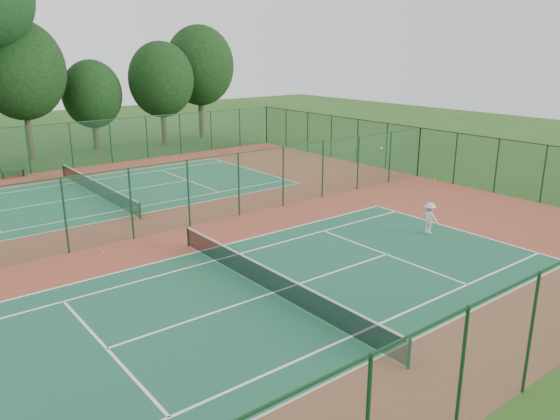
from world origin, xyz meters
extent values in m
plane|color=#274E18|center=(0.00, 0.00, 0.00)|extent=(120.00, 120.00, 0.00)
cube|color=brown|center=(0.00, 0.00, 0.01)|extent=(40.00, 36.00, 0.01)
cube|color=#1C593D|center=(0.00, -9.00, 0.01)|extent=(23.77, 10.97, 0.01)
cube|color=#206749|center=(0.00, 9.00, 0.01)|extent=(23.77, 10.97, 0.01)
cube|color=#164329|center=(0.00, 18.00, 1.75)|extent=(40.00, 0.02, 3.50)
cube|color=#153A1F|center=(0.00, 18.00, 3.46)|extent=(40.00, 0.05, 0.05)
cube|color=#1A5033|center=(0.00, -18.00, 1.75)|extent=(40.00, 0.02, 3.50)
cube|color=#13361A|center=(0.00, -18.00, 3.46)|extent=(40.00, 0.05, 0.05)
cube|color=#184A29|center=(20.00, 0.00, 1.75)|extent=(0.02, 36.00, 3.50)
cube|color=#12331C|center=(20.00, 0.00, 3.46)|extent=(0.05, 36.00, 0.05)
cube|color=#194D2B|center=(0.00, 0.00, 1.75)|extent=(40.00, 0.02, 3.50)
cube|color=#153A1F|center=(0.00, 0.00, 3.46)|extent=(40.00, 0.05, 0.05)
cylinder|color=#153A22|center=(0.00, -15.40, 0.49)|extent=(0.10, 0.10, 0.97)
cylinder|color=#153A22|center=(0.00, -2.60, 0.49)|extent=(0.10, 0.10, 0.97)
cube|color=black|center=(0.00, -9.00, 0.48)|extent=(0.02, 12.80, 0.85)
cube|color=white|center=(0.00, -9.00, 0.92)|extent=(0.04, 12.80, 0.06)
cylinder|color=#12321C|center=(0.00, 2.60, 0.49)|extent=(0.10, 0.10, 0.97)
cylinder|color=#12321C|center=(0.00, 15.40, 0.49)|extent=(0.10, 0.10, 0.97)
cube|color=black|center=(0.00, 9.00, 0.48)|extent=(0.02, 12.80, 0.85)
cube|color=silver|center=(0.00, 9.00, 0.92)|extent=(0.04, 12.80, 0.06)
imported|color=silver|center=(10.26, -8.34, 0.80)|extent=(0.71, 1.08, 1.56)
cube|color=#123618|center=(-3.48, 17.46, 0.26)|extent=(0.11, 0.45, 0.50)
cube|color=#123618|center=(-2.15, 17.54, 0.26)|extent=(0.11, 0.45, 0.50)
cube|color=#123618|center=(-2.81, 17.50, 0.53)|extent=(1.68, 0.56, 0.06)
cube|color=#123618|center=(-2.80, 17.28, 0.78)|extent=(1.66, 0.15, 0.50)
sphere|color=gold|center=(6.29, -0.23, 0.05)|extent=(0.07, 0.07, 0.07)
sphere|color=#C6DD33|center=(7.05, -0.83, 0.04)|extent=(0.07, 0.07, 0.07)
sphere|color=#C8D431|center=(-3.45, -0.98, 0.05)|extent=(0.07, 0.07, 0.07)
camera|label=1|loc=(-11.37, -23.87, 8.86)|focal=35.00mm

